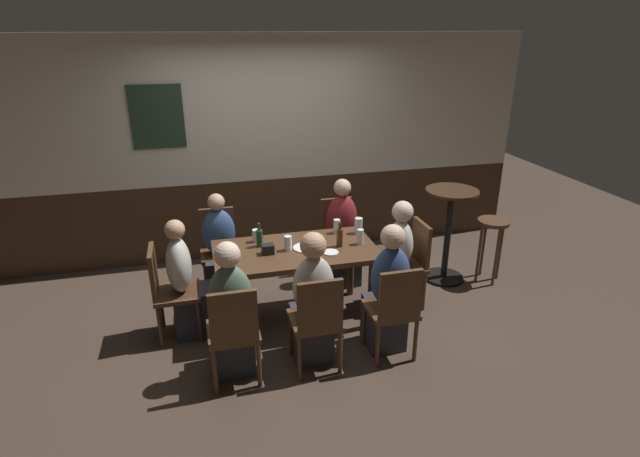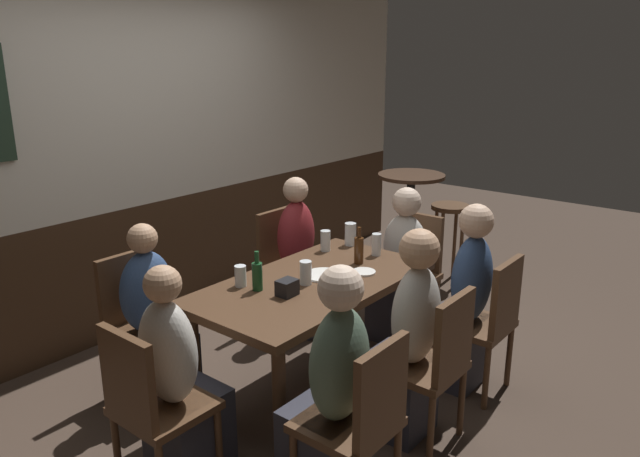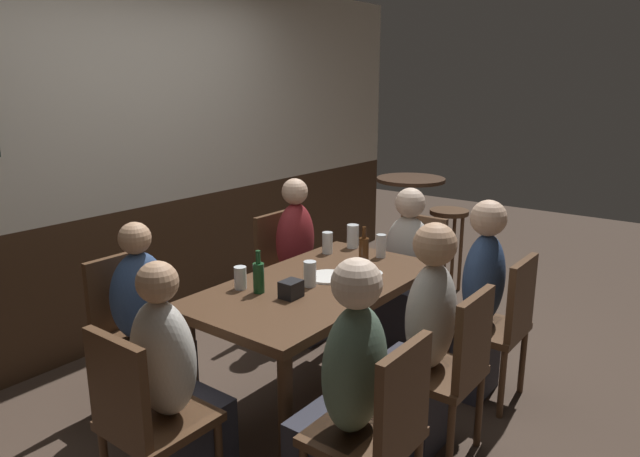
# 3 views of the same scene
# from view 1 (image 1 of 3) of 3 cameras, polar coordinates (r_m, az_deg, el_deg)

# --- Properties ---
(ground_plane) EXTENTS (12.00, 12.00, 0.00)m
(ground_plane) POSITION_cam_1_polar(r_m,az_deg,el_deg) (4.99, -2.66, -10.11)
(ground_plane) COLOR #423328
(wall_back) EXTENTS (6.40, 0.13, 2.60)m
(wall_back) POSITION_cam_1_polar(r_m,az_deg,el_deg) (6.00, -6.26, 8.92)
(wall_back) COLOR #3D2819
(wall_back) RESTS_ON ground_plane
(dining_table) EXTENTS (1.50, 0.81, 0.74)m
(dining_table) POSITION_cam_1_polar(r_m,az_deg,el_deg) (4.68, -2.80, -3.39)
(dining_table) COLOR #472D1C
(dining_table) RESTS_ON ground_plane
(chair_right_near) EXTENTS (0.40, 0.40, 0.88)m
(chair_right_near) POSITION_cam_1_polar(r_m,az_deg,el_deg) (4.23, 8.46, -8.87)
(chair_right_near) COLOR #513521
(chair_right_near) RESTS_ON ground_plane
(chair_mid_near) EXTENTS (0.40, 0.40, 0.88)m
(chair_mid_near) POSITION_cam_1_polar(r_m,az_deg,el_deg) (4.05, -0.34, -10.17)
(chair_mid_near) COLOR #513521
(chair_mid_near) RESTS_ON ground_plane
(chair_right_far) EXTENTS (0.40, 0.40, 0.88)m
(chair_right_far) POSITION_cam_1_polar(r_m,az_deg,el_deg) (5.61, 2.12, -0.57)
(chair_right_far) COLOR #513521
(chair_right_far) RESTS_ON ground_plane
(chair_left_near) EXTENTS (0.40, 0.40, 0.88)m
(chair_left_near) POSITION_cam_1_polar(r_m,az_deg,el_deg) (3.97, -9.81, -11.29)
(chair_left_near) COLOR #513521
(chair_left_near) RESTS_ON ground_plane
(chair_left_far) EXTENTS (0.40, 0.40, 0.88)m
(chair_left_far) POSITION_cam_1_polar(r_m,az_deg,el_deg) (5.41, -11.42, -1.90)
(chair_left_far) COLOR #513521
(chair_left_far) RESTS_ON ground_plane
(chair_head_east) EXTENTS (0.40, 0.40, 0.88)m
(chair_head_east) POSITION_cam_1_polar(r_m,az_deg,el_deg) (5.08, 10.24, -3.47)
(chair_head_east) COLOR #513521
(chair_head_east) RESTS_ON ground_plane
(chair_head_west) EXTENTS (0.40, 0.40, 0.88)m
(chair_head_west) POSITION_cam_1_polar(r_m,az_deg,el_deg) (4.68, -16.95, -6.44)
(chair_head_west) COLOR #513521
(chair_head_west) RESTS_ON ground_plane
(person_right_near) EXTENTS (0.34, 0.37, 1.19)m
(person_right_near) POSITION_cam_1_polar(r_m,az_deg,el_deg) (4.36, 7.66, -7.73)
(person_right_near) COLOR #2D2D38
(person_right_near) RESTS_ON ground_plane
(person_mid_near) EXTENTS (0.34, 0.37, 1.19)m
(person_mid_near) POSITION_cam_1_polar(r_m,az_deg,el_deg) (4.18, -0.88, -8.90)
(person_mid_near) COLOR #2D2D38
(person_mid_near) RESTS_ON ground_plane
(person_right_far) EXTENTS (0.34, 0.37, 1.16)m
(person_right_far) POSITION_cam_1_polar(r_m,az_deg,el_deg) (5.47, 2.60, -1.27)
(person_right_far) COLOR #2D2D38
(person_right_far) RESTS_ON ground_plane
(person_left_near) EXTENTS (0.34, 0.37, 1.18)m
(person_left_near) POSITION_cam_1_polar(r_m,az_deg,el_deg) (4.10, -10.03, -10.03)
(person_left_near) COLOR #2D2D38
(person_left_near) RESTS_ON ground_plane
(person_left_far) EXTENTS (0.34, 0.37, 1.11)m
(person_left_far) POSITION_cam_1_polar(r_m,az_deg,el_deg) (5.28, -11.27, -2.95)
(person_left_far) COLOR #2D2D38
(person_left_far) RESTS_ON ground_plane
(person_head_east) EXTENTS (0.37, 0.34, 1.12)m
(person_head_east) POSITION_cam_1_polar(r_m,az_deg,el_deg) (5.03, 8.52, -3.91)
(person_head_east) COLOR #2D2D38
(person_head_east) RESTS_ON ground_plane
(person_head_west) EXTENTS (0.37, 0.34, 1.13)m
(person_head_west) POSITION_cam_1_polar(r_m,az_deg,el_deg) (4.69, -14.92, -6.54)
(person_head_west) COLOR #2D2D38
(person_head_west) RESTS_ON ground_plane
(beer_glass_half) EXTENTS (0.07, 0.07, 0.14)m
(beer_glass_half) POSITION_cam_1_polar(r_m,az_deg,el_deg) (4.60, -3.66, -1.78)
(beer_glass_half) COLOR silver
(beer_glass_half) RESTS_ON dining_table
(tumbler_short) EXTENTS (0.08, 0.08, 0.16)m
(tumbler_short) POSITION_cam_1_polar(r_m,az_deg,el_deg) (4.98, 4.40, 0.22)
(tumbler_short) COLOR silver
(tumbler_short) RESTS_ON dining_table
(pint_glass_pale) EXTENTS (0.07, 0.07, 0.14)m
(pint_glass_pale) POSITION_cam_1_polar(r_m,az_deg,el_deg) (4.97, 1.92, 0.15)
(pint_glass_pale) COLOR silver
(pint_glass_pale) RESTS_ON dining_table
(pint_glass_amber) EXTENTS (0.06, 0.06, 0.15)m
(pint_glass_amber) POSITION_cam_1_polar(r_m,az_deg,el_deg) (4.73, 4.62, -1.03)
(pint_glass_amber) COLOR silver
(pint_glass_amber) RESTS_ON dining_table
(pint_glass_stout) EXTENTS (0.07, 0.07, 0.12)m
(pint_glass_stout) POSITION_cam_1_polar(r_m,az_deg,el_deg) (4.81, -7.31, -0.91)
(pint_glass_stout) COLOR silver
(pint_glass_stout) RESTS_ON dining_table
(beer_bottle_green) EXTENTS (0.06, 0.06, 0.23)m
(beer_bottle_green) POSITION_cam_1_polar(r_m,az_deg,el_deg) (4.69, -6.91, -1.03)
(beer_bottle_green) COLOR #194723
(beer_bottle_green) RESTS_ON dining_table
(beer_bottle_brown) EXTENTS (0.06, 0.06, 0.24)m
(beer_bottle_brown) POSITION_cam_1_polar(r_m,az_deg,el_deg) (4.66, 2.26, -0.99)
(beer_bottle_brown) COLOR #42230F
(beer_bottle_brown) RESTS_ON dining_table
(plate_white_large) EXTENTS (0.24, 0.24, 0.01)m
(plate_white_large) POSITION_cam_1_polar(r_m,az_deg,el_deg) (4.65, -1.62, -2.21)
(plate_white_large) COLOR white
(plate_white_large) RESTS_ON dining_table
(plate_white_small) EXTENTS (0.15, 0.15, 0.01)m
(plate_white_small) POSITION_cam_1_polar(r_m,az_deg,el_deg) (4.55, 1.22, -2.74)
(plate_white_small) COLOR white
(plate_white_small) RESTS_ON dining_table
(condiment_caddy) EXTENTS (0.11, 0.09, 0.09)m
(condiment_caddy) POSITION_cam_1_polar(r_m,az_deg,el_deg) (4.55, -5.97, -2.35)
(condiment_caddy) COLOR black
(condiment_caddy) RESTS_ON dining_table
(side_bar_table) EXTENTS (0.56, 0.56, 1.05)m
(side_bar_table) POSITION_cam_1_polar(r_m,az_deg,el_deg) (5.62, 14.43, 0.06)
(side_bar_table) COLOR black
(side_bar_table) RESTS_ON ground_plane
(bar_stool) EXTENTS (0.34, 0.34, 0.72)m
(bar_stool) POSITION_cam_1_polar(r_m,az_deg,el_deg) (5.75, 19.03, -0.54)
(bar_stool) COLOR #513521
(bar_stool) RESTS_ON ground_plane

